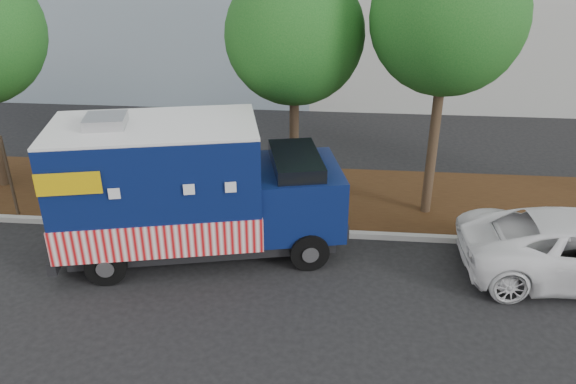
{
  "coord_description": "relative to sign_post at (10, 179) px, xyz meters",
  "views": [
    {
      "loc": [
        3.26,
        -11.19,
        7.28
      ],
      "look_at": [
        2.15,
        0.6,
        1.6
      ],
      "focal_mm": 35.0,
      "sensor_mm": 36.0,
      "label": 1
    }
  ],
  "objects": [
    {
      "name": "food_truck",
      "position": [
        5.07,
        -1.21,
        0.4
      ],
      "size": [
        7.06,
        3.85,
        3.53
      ],
      "rotation": [
        0.0,
        0.0,
        0.22
      ],
      "color": "black",
      "rests_on": "ground"
    },
    {
      "name": "tree_b",
      "position": [
        7.36,
        2.0,
        3.47
      ],
      "size": [
        3.63,
        3.63,
        6.5
      ],
      "color": "#38281C",
      "rests_on": "ground"
    },
    {
      "name": "sign_post",
      "position": [
        0.0,
        0.0,
        0.0
      ],
      "size": [
        0.06,
        0.06,
        2.4
      ],
      "primitive_type": "cube",
      "color": "#473828",
      "rests_on": "ground"
    },
    {
      "name": "tree_c",
      "position": [
        11.05,
        1.24,
        4.06
      ],
      "size": [
        3.71,
        3.71,
        7.13
      ],
      "color": "#38281C",
      "rests_on": "ground"
    },
    {
      "name": "mulch_strip",
      "position": [
        5.31,
        1.95,
        -1.12
      ],
      "size": [
        120.0,
        4.0,
        0.15
      ],
      "primitive_type": "cube",
      "color": "black",
      "rests_on": "ground"
    },
    {
      "name": "ground",
      "position": [
        5.31,
        -1.55,
        -1.2
      ],
      "size": [
        120.0,
        120.0,
        0.0
      ],
      "primitive_type": "plane",
      "color": "black",
      "rests_on": "ground"
    },
    {
      "name": "curb",
      "position": [
        5.31,
        -0.15,
        -1.12
      ],
      "size": [
        120.0,
        0.18,
        0.15
      ],
      "primitive_type": "cube",
      "color": "#9E9E99",
      "rests_on": "ground"
    }
  ]
}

